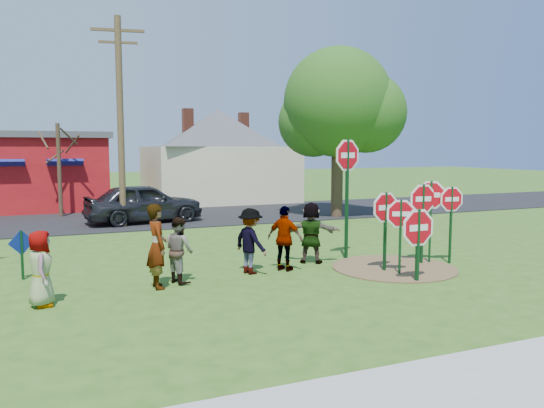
{
  "coord_description": "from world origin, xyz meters",
  "views": [
    {
      "loc": [
        -3.63,
        -12.25,
        3.1
      ],
      "look_at": [
        1.93,
        1.07,
        1.58
      ],
      "focal_mm": 35.0,
      "sensor_mm": 36.0,
      "label": 1
    }
  ],
  "objects_px": {
    "stop_sign_d": "(451,205)",
    "person_a": "(41,269)",
    "stop_sign_b": "(347,168)",
    "suv": "(144,203)",
    "stop_sign_a": "(401,220)",
    "person_b": "(157,246)",
    "stop_sign_c": "(431,203)",
    "utility_pole": "(120,118)",
    "leafy_tree": "(340,108)"
  },
  "relations": [
    {
      "from": "stop_sign_c",
      "to": "person_b",
      "type": "bearing_deg",
      "value": -148.23
    },
    {
      "from": "stop_sign_b",
      "to": "suv",
      "type": "xyz_separation_m",
      "value": [
        -4.07,
        9.47,
        -1.71
      ]
    },
    {
      "from": "stop_sign_b",
      "to": "person_a",
      "type": "bearing_deg",
      "value": 176.87
    },
    {
      "from": "stop_sign_b",
      "to": "stop_sign_d",
      "type": "relative_size",
      "value": 1.59
    },
    {
      "from": "stop_sign_c",
      "to": "utility_pole",
      "type": "height_order",
      "value": "utility_pole"
    },
    {
      "from": "stop_sign_a",
      "to": "utility_pole",
      "type": "relative_size",
      "value": 0.25
    },
    {
      "from": "utility_pole",
      "to": "leafy_tree",
      "type": "xyz_separation_m",
      "value": [
        9.42,
        -0.52,
        0.6
      ]
    },
    {
      "from": "stop_sign_c",
      "to": "person_a",
      "type": "relative_size",
      "value": 1.57
    },
    {
      "from": "stop_sign_d",
      "to": "stop_sign_c",
      "type": "bearing_deg",
      "value": 161.57
    },
    {
      "from": "stop_sign_d",
      "to": "utility_pole",
      "type": "height_order",
      "value": "utility_pole"
    },
    {
      "from": "stop_sign_a",
      "to": "stop_sign_c",
      "type": "xyz_separation_m",
      "value": [
        1.56,
        0.8,
        0.29
      ]
    },
    {
      "from": "stop_sign_c",
      "to": "leafy_tree",
      "type": "bearing_deg",
      "value": 108.24
    },
    {
      "from": "person_a",
      "to": "person_b",
      "type": "distance_m",
      "value": 2.43
    },
    {
      "from": "stop_sign_c",
      "to": "person_b",
      "type": "relative_size",
      "value": 1.26
    },
    {
      "from": "stop_sign_a",
      "to": "utility_pole",
      "type": "height_order",
      "value": "utility_pole"
    },
    {
      "from": "stop_sign_a",
      "to": "suv",
      "type": "relative_size",
      "value": 0.42
    },
    {
      "from": "suv",
      "to": "stop_sign_b",
      "type": "bearing_deg",
      "value": -164.74
    },
    {
      "from": "stop_sign_d",
      "to": "leafy_tree",
      "type": "relative_size",
      "value": 0.29
    },
    {
      "from": "stop_sign_d",
      "to": "utility_pole",
      "type": "distance_m",
      "value": 12.81
    },
    {
      "from": "stop_sign_d",
      "to": "utility_pole",
      "type": "xyz_separation_m",
      "value": [
        -7.32,
        10.17,
        2.69
      ]
    },
    {
      "from": "stop_sign_d",
      "to": "person_a",
      "type": "bearing_deg",
      "value": -170.85
    },
    {
      "from": "stop_sign_a",
      "to": "stop_sign_d",
      "type": "bearing_deg",
      "value": 39.15
    },
    {
      "from": "person_b",
      "to": "suv",
      "type": "xyz_separation_m",
      "value": [
        1.41,
        10.57,
        -0.09
      ]
    },
    {
      "from": "stop_sign_c",
      "to": "leafy_tree",
      "type": "height_order",
      "value": "leafy_tree"
    },
    {
      "from": "leafy_tree",
      "to": "person_b",
      "type": "bearing_deg",
      "value": -137.13
    },
    {
      "from": "stop_sign_a",
      "to": "stop_sign_d",
      "type": "xyz_separation_m",
      "value": [
        2.04,
        0.55,
        0.22
      ]
    },
    {
      "from": "stop_sign_a",
      "to": "leafy_tree",
      "type": "distance_m",
      "value": 11.55
    },
    {
      "from": "person_a",
      "to": "person_b",
      "type": "height_order",
      "value": "person_b"
    },
    {
      "from": "stop_sign_b",
      "to": "suv",
      "type": "height_order",
      "value": "stop_sign_b"
    },
    {
      "from": "suv",
      "to": "utility_pole",
      "type": "height_order",
      "value": "utility_pole"
    },
    {
      "from": "person_b",
      "to": "stop_sign_b",
      "type": "bearing_deg",
      "value": -82.01
    },
    {
      "from": "utility_pole",
      "to": "person_b",
      "type": "bearing_deg",
      "value": -92.67
    },
    {
      "from": "utility_pole",
      "to": "stop_sign_b",
      "type": "bearing_deg",
      "value": -59.66
    },
    {
      "from": "leafy_tree",
      "to": "stop_sign_d",
      "type": "bearing_deg",
      "value": -102.29
    },
    {
      "from": "stop_sign_d",
      "to": "suv",
      "type": "height_order",
      "value": "stop_sign_d"
    },
    {
      "from": "stop_sign_d",
      "to": "suv",
      "type": "bearing_deg",
      "value": 128.91
    },
    {
      "from": "stop_sign_c",
      "to": "utility_pole",
      "type": "distance_m",
      "value": 12.33
    },
    {
      "from": "stop_sign_b",
      "to": "utility_pole",
      "type": "relative_size",
      "value": 0.43
    },
    {
      "from": "stop_sign_b",
      "to": "person_b",
      "type": "bearing_deg",
      "value": 176.65
    },
    {
      "from": "stop_sign_a",
      "to": "stop_sign_d",
      "type": "height_order",
      "value": "stop_sign_d"
    },
    {
      "from": "stop_sign_d",
      "to": "suv",
      "type": "relative_size",
      "value": 0.46
    },
    {
      "from": "stop_sign_d",
      "to": "person_a",
      "type": "height_order",
      "value": "stop_sign_d"
    },
    {
      "from": "stop_sign_c",
      "to": "utility_pole",
      "type": "relative_size",
      "value": 0.29
    },
    {
      "from": "stop_sign_a",
      "to": "leafy_tree",
      "type": "bearing_deg",
      "value": 91.95
    },
    {
      "from": "stop_sign_a",
      "to": "person_b",
      "type": "bearing_deg",
      "value": -166.12
    },
    {
      "from": "stop_sign_b",
      "to": "suv",
      "type": "bearing_deg",
      "value": 98.51
    },
    {
      "from": "stop_sign_c",
      "to": "person_a",
      "type": "height_order",
      "value": "stop_sign_c"
    },
    {
      "from": "leafy_tree",
      "to": "suv",
      "type": "bearing_deg",
      "value": 170.55
    },
    {
      "from": "stop_sign_b",
      "to": "stop_sign_a",
      "type": "bearing_deg",
      "value": -97.88
    },
    {
      "from": "stop_sign_b",
      "to": "suv",
      "type": "distance_m",
      "value": 10.45
    }
  ]
}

